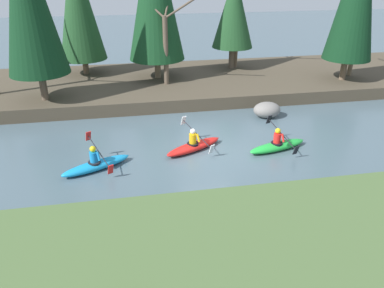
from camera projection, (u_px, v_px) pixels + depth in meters
ground_plane at (211, 151)px, 15.69m from camera, size 90.00×90.00×0.00m
riverbank_near at (276, 270)px, 9.19m from camera, size 44.00×6.61×0.71m
riverbank_far at (179, 83)px, 23.24m from camera, size 44.00×8.31×0.69m
conifer_tree_left at (78, 3)px, 22.03m from camera, size 2.83×2.83×7.53m
conifer_tree_centre at (234, 10)px, 23.49m from camera, size 2.64×2.64×6.01m
bare_tree_mid_upstream at (166, 42)px, 20.93m from camera, size 2.83×2.80×5.07m
bare_tree_mid_downstream at (237, 21)px, 24.23m from camera, size 3.47×3.42×6.28m
bare_tree_downstream at (358, 27)px, 22.39m from camera, size 3.42×3.38×6.19m
kayaker_lead at (278, 145)px, 15.72m from camera, size 2.78×2.04×1.20m
kayaker_middle at (194, 145)px, 15.69m from camera, size 2.67×1.93×1.20m
kayaker_trailing at (97, 164)px, 14.25m from camera, size 2.69×1.94×1.20m
boulder_midstream at (267, 110)px, 18.95m from camera, size 1.39×1.09×0.78m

